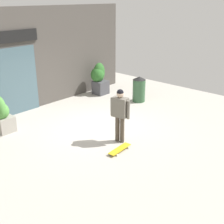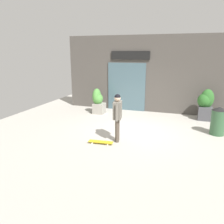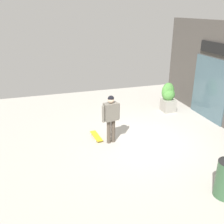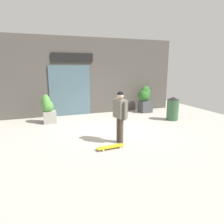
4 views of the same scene
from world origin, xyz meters
name	(u,v)px [view 2 (image 2 of 4)]	position (x,y,z in m)	size (l,w,h in m)	color
ground_plane	(134,131)	(0.00, 0.00, 0.00)	(12.00, 12.00, 0.00)	#B2ADA3
building_facade	(149,75)	(-0.04, 3.24, 1.84)	(8.62, 0.31, 3.72)	#4C4742
skateboarder	(117,113)	(-0.30, -1.17, 0.99)	(0.34, 0.61, 1.62)	#4C4238
skateboard	(101,142)	(-0.74, -1.56, 0.06)	(0.84, 0.30, 0.08)	gold
planter_box_left	(98,101)	(-2.29, 1.99, 0.61)	(0.57, 0.55, 1.22)	gray
planter_box_right	(205,104)	(2.60, 2.55, 0.71)	(0.68, 0.67, 1.36)	#47474C
trash_bin	(218,121)	(2.96, 0.63, 0.52)	(0.52, 0.52, 1.04)	#335938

